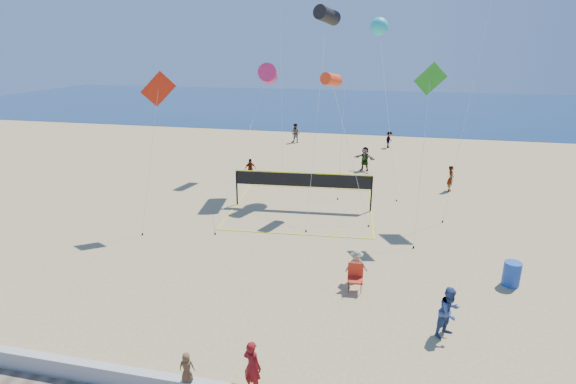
% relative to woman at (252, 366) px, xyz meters
% --- Properties ---
extents(ground, '(120.00, 120.00, 0.00)m').
position_rel_woman_xyz_m(ground, '(0.07, 2.34, -0.82)').
color(ground, tan).
rests_on(ground, ground).
extents(ocean, '(140.00, 50.00, 0.03)m').
position_rel_woman_xyz_m(ocean, '(0.07, 64.34, -0.80)').
color(ocean, navy).
rests_on(ocean, ground).
extents(woman, '(0.70, 0.59, 1.63)m').
position_rel_woman_xyz_m(woman, '(0.00, 0.00, 0.00)').
color(woman, maroon).
rests_on(woman, ground).
extents(toddler, '(0.47, 0.35, 0.89)m').
position_rel_woman_xyz_m(toddler, '(-1.66, -0.69, 0.23)').
color(toddler, brown).
rests_on(toddler, seawall).
extents(bystander_a, '(1.11, 1.11, 1.81)m').
position_rel_woman_xyz_m(bystander_a, '(5.73, 3.93, 0.09)').
color(bystander_a, navy).
rests_on(bystander_a, ground).
extents(bystander_b, '(1.03, 0.74, 1.43)m').
position_rel_woman_xyz_m(bystander_b, '(2.41, 6.94, -0.10)').
color(bystander_b, tan).
rests_on(bystander_b, ground).
extents(far_person_0, '(0.92, 0.86, 1.52)m').
position_rel_woman_xyz_m(far_person_0, '(-6.40, 20.46, -0.06)').
color(far_person_0, gray).
rests_on(far_person_0, ground).
extents(far_person_1, '(1.84, 1.08, 1.89)m').
position_rel_woman_xyz_m(far_person_1, '(1.69, 24.64, 0.13)').
color(far_person_1, gray).
rests_on(far_person_1, ground).
extents(far_person_2, '(0.46, 0.67, 1.75)m').
position_rel_woman_xyz_m(far_person_2, '(7.66, 20.66, 0.06)').
color(far_person_2, gray).
rests_on(far_person_2, ground).
extents(far_person_3, '(1.10, 0.96, 1.92)m').
position_rel_woman_xyz_m(far_person_3, '(-5.72, 33.72, 0.15)').
color(far_person_3, gray).
rests_on(far_person_3, ground).
extents(far_person_4, '(0.94, 1.16, 1.57)m').
position_rel_woman_xyz_m(far_person_4, '(3.47, 33.39, -0.03)').
color(far_person_4, gray).
rests_on(far_person_4, ground).
extents(camp_chair, '(0.65, 0.79, 1.27)m').
position_rel_woman_xyz_m(camp_chair, '(2.42, 6.22, -0.17)').
color(camp_chair, red).
rests_on(camp_chair, ground).
extents(trash_barrel, '(0.88, 0.88, 1.03)m').
position_rel_woman_xyz_m(trash_barrel, '(8.67, 8.03, -0.30)').
color(trash_barrel, '#1942A6').
rests_on(trash_barrel, ground).
extents(volleyball_net, '(8.94, 8.80, 2.23)m').
position_rel_woman_xyz_m(volleyball_net, '(-1.46, 15.21, 0.70)').
color(volleyball_net, black).
rests_on(volleyball_net, ground).
extents(kite_0, '(1.75, 9.33, 8.44)m').
position_rel_woman_xyz_m(kite_0, '(-4.29, 18.07, 6.88)').
color(kite_0, '#D22763').
rests_on(kite_0, ground).
extents(kite_1, '(1.55, 9.01, 11.77)m').
position_rel_woman_xyz_m(kite_1, '(-0.84, 19.43, 10.35)').
color(kite_1, black).
rests_on(kite_1, ground).
extents(kite_2, '(3.22, 3.53, 8.04)m').
position_rel_woman_xyz_m(kite_2, '(0.02, 15.67, 6.77)').
color(kite_2, '#F33B14').
rests_on(kite_2, ground).
extents(kite_3, '(1.79, 2.08, 8.24)m').
position_rel_woman_xyz_m(kite_3, '(-8.20, 11.05, 6.22)').
color(kite_3, red).
rests_on(kite_3, ground).
extents(kite_4, '(1.51, 2.87, 8.71)m').
position_rel_woman_xyz_m(kite_4, '(5.12, 13.13, 6.68)').
color(kite_4, '#238D20').
rests_on(kite_4, ground).
extents(kite_7, '(2.83, 9.59, 11.41)m').
position_rel_woman_xyz_m(kite_7, '(2.13, 26.46, 9.91)').
color(kite_7, '#25C5CF').
rests_on(kite_7, ground).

